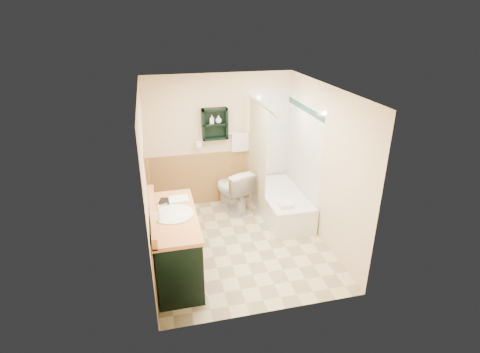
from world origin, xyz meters
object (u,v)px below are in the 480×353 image
hair_dryer (198,144)px  soap_bottle_a (212,122)px  bathtub (282,204)px  vanity (176,245)px  vanity_book (159,195)px  wall_shelf (215,124)px  toilet (232,190)px  soap_bottle_b (219,120)px

hair_dryer → soap_bottle_a: soap_bottle_a is taller
hair_dryer → bathtub: (1.33, -0.76, -0.97)m
soap_bottle_a → vanity: bearing=-114.0°
vanity_book → bathtub: bearing=34.8°
wall_shelf → vanity: size_ratio=0.38×
wall_shelf → toilet: size_ratio=0.67×
vanity_book → soap_bottle_a: 1.89m
vanity → soap_bottle_a: (0.85, 1.90, 1.14)m
wall_shelf → vanity_book: size_ratio=2.72×
vanity → vanity_book: bearing=111.9°
bathtub → vanity_book: (-2.08, -0.76, 0.79)m
hair_dryer → soap_bottle_b: 0.56m
hair_dryer → toilet: (0.53, -0.34, -0.80)m
toilet → soap_bottle_b: soap_bottle_b is taller
hair_dryer → bathtub: bearing=-29.8°
hair_dryer → soap_bottle_a: 0.47m
toilet → soap_bottle_b: (-0.16, 0.31, 1.22)m
soap_bottle_b → soap_bottle_a: bearing=180.0°
hair_dryer → vanity_book: hair_dryer is taller
vanity_book → soap_bottle_a: size_ratio=1.35×
toilet → bathtub: bearing=132.2°
hair_dryer → soap_bottle_b: (0.37, -0.03, 0.42)m
toilet → vanity_book: vanity_book is taller
bathtub → vanity_book: vanity_book is taller
vanity → toilet: 1.95m
soap_bottle_b → wall_shelf: bearing=175.7°
toilet → hair_dryer: bearing=-52.2°
soap_bottle_a → vanity_book: bearing=-124.1°
soap_bottle_a → bathtub: bearing=-34.1°
hair_dryer → soap_bottle_b: soap_bottle_b is taller
soap_bottle_a → soap_bottle_b: soap_bottle_b is taller
vanity → toilet: size_ratio=1.79×
vanity → soap_bottle_a: soap_bottle_a is taller
toilet → vanity_book: (-1.29, -1.18, 0.63)m
wall_shelf → vanity_book: (-1.06, -1.50, -0.52)m
bathtub → soap_bottle_a: 1.88m
vanity_book → hair_dryer: bearing=78.2°
vanity → vanity_book: (-0.17, 0.41, 0.56)m
wall_shelf → toilet: bearing=-53.5°
wall_shelf → vanity_book: bearing=-125.3°
vanity → soap_bottle_b: 2.42m
wall_shelf → soap_bottle_b: (0.07, -0.01, 0.07)m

